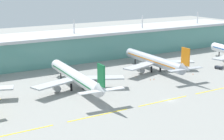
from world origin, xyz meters
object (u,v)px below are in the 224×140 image
(pushback_tug, at_px, (219,67))
(safety_cone_left_wingtip, at_px, (150,79))
(airliner_far_middle, at_px, (155,61))
(safety_cone_right_wingtip, at_px, (193,74))
(airliner_near_middle, at_px, (76,77))
(safety_cone_nose_front, at_px, (154,79))

(pushback_tug, xyz_separation_m, safety_cone_left_wingtip, (-51.76, 1.69, -0.75))
(airliner_far_middle, height_order, safety_cone_left_wingtip, airliner_far_middle)
(pushback_tug, distance_m, safety_cone_right_wingtip, 22.97)
(safety_cone_right_wingtip, bearing_deg, airliner_near_middle, 172.60)
(airliner_far_middle, distance_m, safety_cone_left_wingtip, 21.58)
(airliner_near_middle, bearing_deg, airliner_far_middle, 8.70)
(pushback_tug, distance_m, safety_cone_left_wingtip, 51.80)
(pushback_tug, bearing_deg, airliner_near_middle, 175.30)
(airliner_near_middle, xyz_separation_m, safety_cone_right_wingtip, (71.26, -9.25, -6.10))
(pushback_tug, height_order, safety_cone_right_wingtip, pushback_tug)
(safety_cone_nose_front, bearing_deg, safety_cone_left_wingtip, 175.92)
(safety_cone_left_wingtip, bearing_deg, airliner_near_middle, 171.88)
(airliner_near_middle, bearing_deg, safety_cone_left_wingtip, -8.12)
(pushback_tug, bearing_deg, airliner_far_middle, 156.17)
(airliner_near_middle, distance_m, safety_cone_nose_front, 45.60)
(airliner_near_middle, bearing_deg, pushback_tug, -4.70)
(airliner_near_middle, height_order, safety_cone_left_wingtip, airliner_near_middle)
(pushback_tug, relative_size, safety_cone_left_wingtip, 6.71)
(airliner_far_middle, distance_m, safety_cone_right_wingtip, 23.78)
(airliner_far_middle, xyz_separation_m, pushback_tug, (37.26, -16.46, -5.35))
(safety_cone_nose_front, bearing_deg, airliner_far_middle, 50.86)
(safety_cone_right_wingtip, bearing_deg, safety_cone_nose_front, 173.48)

